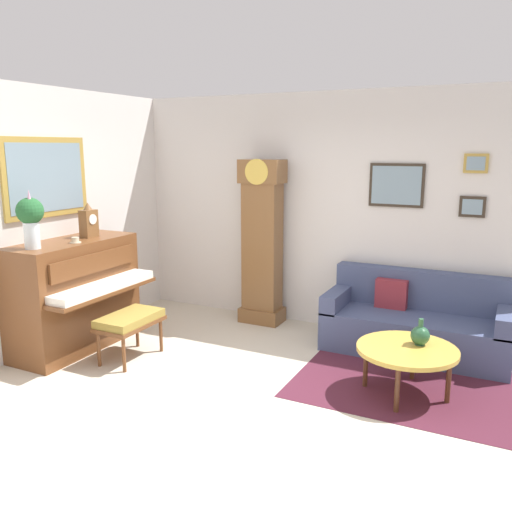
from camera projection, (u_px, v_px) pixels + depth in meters
name	position (u px, v px, depth m)	size (l,w,h in m)	color
ground_plane	(238.00, 412.00, 4.50)	(6.40, 6.00, 0.10)	beige
wall_left	(12.00, 223.00, 5.34)	(0.13, 4.90, 2.80)	silver
wall_back	(333.00, 212.00, 6.31)	(5.30, 0.13, 2.80)	silver
area_rug	(411.00, 386.00, 4.87)	(2.10, 1.50, 0.01)	#4C1E2D
piano	(76.00, 294.00, 5.72)	(0.87, 1.44, 1.19)	brown
piano_bench	(130.00, 321.00, 5.44)	(0.42, 0.70, 0.48)	brown
grandfather_clock	(262.00, 246.00, 6.50)	(0.52, 0.34, 2.03)	brown
couch	(416.00, 323.00, 5.67)	(1.90, 0.80, 0.84)	#424C70
coffee_table	(407.00, 351.00, 4.64)	(0.88, 0.88, 0.44)	gold
mantel_clock	(89.00, 222.00, 5.79)	(0.13, 0.18, 0.38)	brown
flower_vase	(30.00, 217.00, 5.09)	(0.26, 0.26, 0.58)	silver
teacup	(75.00, 241.00, 5.47)	(0.12, 0.12, 0.06)	beige
green_jug	(420.00, 335.00, 4.68)	(0.17, 0.17, 0.24)	#234C33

